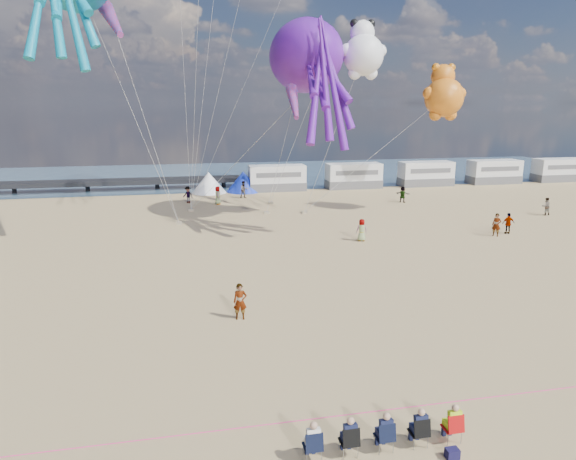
# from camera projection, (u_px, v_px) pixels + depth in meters

# --- Properties ---
(ground) EXTENTS (120.00, 120.00, 0.00)m
(ground) POSITION_uv_depth(u_px,v_px,m) (306.00, 348.00, 21.79)
(ground) COLOR tan
(ground) RESTS_ON ground
(water) EXTENTS (120.00, 120.00, 0.00)m
(water) POSITION_uv_depth(u_px,v_px,m) (218.00, 175.00, 74.10)
(water) COLOR #3A576F
(water) RESTS_ON ground
(motorhome_0) EXTENTS (6.60, 2.50, 3.00)m
(motorhome_0) POSITION_uv_depth(u_px,v_px,m) (277.00, 178.00, 60.64)
(motorhome_0) COLOR silver
(motorhome_0) RESTS_ON ground
(motorhome_1) EXTENTS (6.60, 2.50, 3.00)m
(motorhome_1) POSITION_uv_depth(u_px,v_px,m) (354.00, 176.00, 62.47)
(motorhome_1) COLOR silver
(motorhome_1) RESTS_ON ground
(motorhome_2) EXTENTS (6.60, 2.50, 3.00)m
(motorhome_2) POSITION_uv_depth(u_px,v_px,m) (426.00, 174.00, 64.31)
(motorhome_2) COLOR silver
(motorhome_2) RESTS_ON ground
(motorhome_3) EXTENTS (6.60, 2.50, 3.00)m
(motorhome_3) POSITION_uv_depth(u_px,v_px,m) (494.00, 172.00, 66.14)
(motorhome_3) COLOR silver
(motorhome_3) RESTS_ON ground
(motorhome_4) EXTENTS (6.60, 2.50, 3.00)m
(motorhome_4) POSITION_uv_depth(u_px,v_px,m) (559.00, 170.00, 67.98)
(motorhome_4) COLOR silver
(motorhome_4) RESTS_ON ground
(tent_white) EXTENTS (4.00, 4.00, 2.40)m
(tent_white) POSITION_uv_depth(u_px,v_px,m) (209.00, 182.00, 59.17)
(tent_white) COLOR white
(tent_white) RESTS_ON ground
(tent_blue) EXTENTS (4.00, 4.00, 2.40)m
(tent_blue) POSITION_uv_depth(u_px,v_px,m) (243.00, 181.00, 59.94)
(tent_blue) COLOR #1933CC
(tent_blue) RESTS_ON ground
(spectator_row) EXTENTS (6.10, 0.90, 1.30)m
(spectator_row) POSITION_uv_depth(u_px,v_px,m) (384.00, 430.00, 15.24)
(spectator_row) COLOR black
(spectator_row) RESTS_ON ground
(cooler_navy) EXTENTS (0.38, 0.28, 0.30)m
(cooler_navy) POSITION_uv_depth(u_px,v_px,m) (452.00, 453.00, 14.99)
(cooler_navy) COLOR #141239
(cooler_navy) RESTS_ON ground
(rope_line) EXTENTS (34.00, 0.03, 0.03)m
(rope_line) POSITION_uv_depth(u_px,v_px,m) (341.00, 415.00, 17.03)
(rope_line) COLOR #F2338C
(rope_line) RESTS_ON ground
(standing_person) EXTENTS (0.68, 0.48, 1.78)m
(standing_person) POSITION_uv_depth(u_px,v_px,m) (240.00, 302.00, 24.49)
(standing_person) COLOR tan
(standing_person) RESTS_ON ground
(beachgoer_0) EXTENTS (0.64, 0.44, 1.69)m
(beachgoer_0) POSITION_uv_depth(u_px,v_px,m) (362.00, 230.00, 38.48)
(beachgoer_0) COLOR #7F6659
(beachgoer_0) RESTS_ON ground
(beachgoer_1) EXTENTS (0.84, 0.57, 1.64)m
(beachgoer_1) POSITION_uv_depth(u_px,v_px,m) (546.00, 206.00, 47.40)
(beachgoer_1) COLOR #7F6659
(beachgoer_1) RESTS_ON ground
(beachgoer_2) EXTENTS (1.08, 1.03, 1.75)m
(beachgoer_2) POSITION_uv_depth(u_px,v_px,m) (188.00, 195.00, 53.08)
(beachgoer_2) COLOR #7F6659
(beachgoer_2) RESTS_ON ground
(beachgoer_3) EXTENTS (1.15, 0.75, 1.69)m
(beachgoer_3) POSITION_uv_depth(u_px,v_px,m) (508.00, 223.00, 40.61)
(beachgoer_3) COLOR #7F6659
(beachgoer_3) RESTS_ON ground
(beachgoer_4) EXTENTS (1.03, 0.91, 1.67)m
(beachgoer_4) POSITION_uv_depth(u_px,v_px,m) (403.00, 194.00, 53.54)
(beachgoer_4) COLOR #7F6659
(beachgoer_4) RESTS_ON ground
(beachgoer_5) EXTENTS (1.55, 1.56, 1.80)m
(beachgoer_5) POSITION_uv_depth(u_px,v_px,m) (497.00, 225.00, 39.88)
(beachgoer_5) COLOR #7F6659
(beachgoer_5) RESTS_ON ground
(beachgoer_6) EXTENTS (0.49, 0.71, 1.86)m
(beachgoer_6) POSITION_uv_depth(u_px,v_px,m) (218.00, 195.00, 52.47)
(beachgoer_6) COLOR #7F6659
(beachgoer_6) RESTS_ON ground
(beachgoer_7) EXTENTS (1.02, 0.77, 1.87)m
(beachgoer_7) POSITION_uv_depth(u_px,v_px,m) (244.00, 190.00, 55.91)
(beachgoer_7) COLOR #7F6659
(beachgoer_7) RESTS_ON ground
(sandbag_a) EXTENTS (0.50, 0.35, 0.22)m
(sandbag_a) POSITION_uv_depth(u_px,v_px,m) (179.00, 223.00, 43.91)
(sandbag_a) COLOR gray
(sandbag_a) RESTS_ON ground
(sandbag_b) EXTENTS (0.50, 0.35, 0.22)m
(sandbag_b) POSITION_uv_depth(u_px,v_px,m) (267.00, 213.00, 48.16)
(sandbag_b) COLOR gray
(sandbag_b) RESTS_ON ground
(sandbag_c) EXTENTS (0.50, 0.35, 0.22)m
(sandbag_c) POSITION_uv_depth(u_px,v_px,m) (305.00, 212.00, 48.37)
(sandbag_c) COLOR gray
(sandbag_c) RESTS_ON ground
(sandbag_d) EXTENTS (0.50, 0.35, 0.22)m
(sandbag_d) POSITION_uv_depth(u_px,v_px,m) (271.00, 203.00, 52.91)
(sandbag_d) COLOR gray
(sandbag_d) RESTS_ON ground
(sandbag_e) EXTENTS (0.50, 0.35, 0.22)m
(sandbag_e) POSITION_uv_depth(u_px,v_px,m) (191.00, 210.00, 49.35)
(sandbag_e) COLOR gray
(sandbag_e) RESTS_ON ground
(kite_octopus_purple) EXTENTS (7.38, 11.90, 12.64)m
(kite_octopus_purple) POSITION_uv_depth(u_px,v_px,m) (306.00, 56.00, 42.62)
(kite_octopus_purple) COLOR #5B159D
(kite_panda) EXTENTS (5.23, 5.11, 5.70)m
(kite_panda) POSITION_uv_depth(u_px,v_px,m) (364.00, 55.00, 42.23)
(kite_panda) COLOR white
(kite_teddy_orange) EXTENTS (4.67, 4.46, 5.90)m
(kite_teddy_orange) POSITION_uv_depth(u_px,v_px,m) (444.00, 98.00, 45.72)
(kite_teddy_orange) COLOR orange
(windsock_left) EXTENTS (2.82, 7.99, 7.94)m
(windsock_left) POSITION_uv_depth(u_px,v_px,m) (112.00, 20.00, 34.76)
(windsock_left) COLOR red
(windsock_mid) EXTENTS (2.99, 5.96, 5.98)m
(windsock_mid) POSITION_uv_depth(u_px,v_px,m) (331.00, 50.00, 47.32)
(windsock_mid) COLOR red
(windsock_right) EXTENTS (1.39, 4.42, 4.35)m
(windsock_right) POSITION_uv_depth(u_px,v_px,m) (294.00, 103.00, 37.25)
(windsock_right) COLOR red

